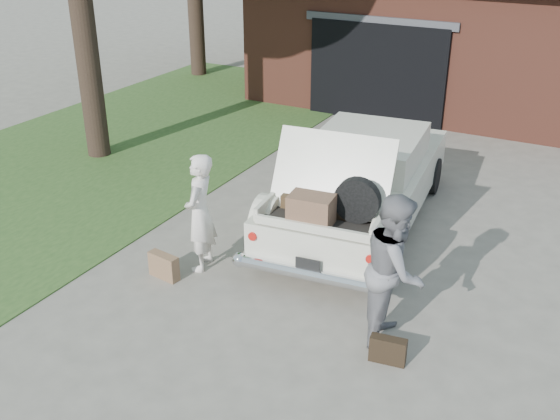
% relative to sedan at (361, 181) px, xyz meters
% --- Properties ---
extents(ground, '(90.00, 90.00, 0.00)m').
position_rel_sedan_xyz_m(ground, '(-0.22, -2.81, -0.71)').
color(ground, gray).
rests_on(ground, ground).
extents(grass_strip, '(6.00, 16.00, 0.02)m').
position_rel_sedan_xyz_m(grass_strip, '(-5.72, 0.19, -0.70)').
color(grass_strip, '#2D4C1E').
rests_on(grass_strip, ground).
extents(house, '(12.80, 7.80, 3.30)m').
position_rel_sedan_xyz_m(house, '(0.76, 8.66, 0.96)').
color(house, brown).
rests_on(house, ground).
extents(sedan, '(2.37, 5.03, 1.90)m').
position_rel_sedan_xyz_m(sedan, '(0.00, 0.00, 0.00)').
color(sedan, beige).
rests_on(sedan, ground).
extents(woman_left, '(0.54, 0.69, 1.66)m').
position_rel_sedan_xyz_m(woman_left, '(-1.40, -2.29, 0.12)').
color(woman_left, silver).
rests_on(woman_left, ground).
extents(woman_right, '(0.87, 1.01, 1.80)m').
position_rel_sedan_xyz_m(woman_right, '(1.44, -2.59, 0.19)').
color(woman_right, gray).
rests_on(woman_right, ground).
extents(suitcase_left, '(0.47, 0.21, 0.35)m').
position_rel_sedan_xyz_m(suitcase_left, '(-1.69, -2.78, -0.54)').
color(suitcase_left, '#886345').
rests_on(suitcase_left, ground).
extents(suitcase_right, '(0.42, 0.18, 0.31)m').
position_rel_sedan_xyz_m(suitcase_right, '(1.58, -3.06, -0.56)').
color(suitcase_right, black).
rests_on(suitcase_right, ground).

